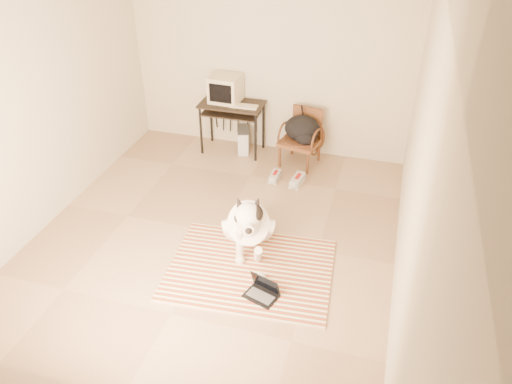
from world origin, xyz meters
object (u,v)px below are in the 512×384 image
at_px(laptop, 263,291).
at_px(pc_tower, 243,140).
at_px(computer_desk, 232,111).
at_px(rattan_chair, 302,138).
at_px(dog, 249,224).
at_px(crt_monitor, 226,89).
at_px(backpack, 303,130).

bearing_deg(laptop, pc_tower, 110.93).
xyz_separation_m(computer_desk, rattan_chair, (1.04, -0.06, -0.25)).
relative_size(laptop, pc_tower, 0.90).
height_order(dog, laptop, dog).
height_order(dog, crt_monitor, crt_monitor).
distance_m(laptop, computer_desk, 3.12).
distance_m(dog, pc_tower, 2.32).
bearing_deg(rattan_chair, crt_monitor, 173.73).
distance_m(crt_monitor, pc_tower, 0.81).
relative_size(rattan_chair, backpack, 1.58).
height_order(computer_desk, backpack, computer_desk).
bearing_deg(laptop, dog, 117.56).
bearing_deg(dog, backpack, 85.57).
height_order(laptop, crt_monitor, crt_monitor).
relative_size(pc_tower, backpack, 0.83).
height_order(laptop, backpack, backpack).
relative_size(dog, crt_monitor, 2.55).
bearing_deg(rattan_chair, pc_tower, 173.95).
xyz_separation_m(pc_tower, rattan_chair, (0.89, -0.09, 0.21)).
distance_m(laptop, rattan_chair, 2.77).
relative_size(computer_desk, backpack, 1.83).
xyz_separation_m(laptop, rattan_chair, (-0.20, 2.75, 0.32)).
bearing_deg(computer_desk, rattan_chair, -3.15).
distance_m(dog, computer_desk, 2.35).
distance_m(laptop, backpack, 2.76).
relative_size(laptop, backpack, 0.75).
relative_size(crt_monitor, pc_tower, 1.06).
xyz_separation_m(crt_monitor, pc_tower, (0.27, -0.03, -0.76)).
height_order(crt_monitor, backpack, crt_monitor).
relative_size(laptop, computer_desk, 0.41).
bearing_deg(dog, pc_tower, 108.82).
bearing_deg(dog, crt_monitor, 114.49).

